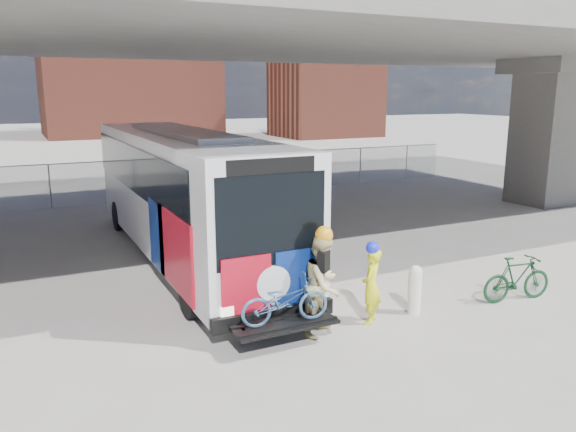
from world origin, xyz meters
TOP-DOWN VIEW (x-y plane):
  - ground at (0.00, 0.00)m, footprint 160.00×160.00m
  - bus at (-2.00, 2.90)m, footprint 2.67×12.93m
  - overpass at (0.00, 4.00)m, footprint 40.00×16.00m
  - chainlink_fence at (0.00, 12.00)m, footprint 30.00×0.06m
  - brick_buildings at (1.23, 48.23)m, footprint 54.00×22.00m
  - smokestack at (14.00, 55.00)m, footprint 2.20×2.20m
  - bollard at (1.22, -3.43)m, footprint 0.28×0.28m
  - cyclist_hivis at (0.09, -3.43)m, footprint 0.69×0.67m
  - cyclist_tan at (-1.04, -3.43)m, footprint 1.23×1.19m
  - bike_parked at (3.79, -3.87)m, footprint 1.83×0.76m

SIDE VIEW (x-z plane):
  - ground at x=0.00m, z-range 0.00..0.00m
  - bike_parked at x=3.79m, z-range 0.00..1.07m
  - bollard at x=1.22m, z-range 0.04..1.12m
  - cyclist_hivis at x=0.09m, z-range -0.03..1.71m
  - cyclist_tan at x=-1.04m, z-range -0.06..2.12m
  - chainlink_fence at x=0.00m, z-range -13.58..16.42m
  - bus at x=-2.00m, z-range 0.26..3.95m
  - brick_buildings at x=1.23m, z-range -0.58..11.42m
  - overpass at x=0.00m, z-range 2.57..10.52m
  - smokestack at x=14.00m, z-range 0.00..25.00m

